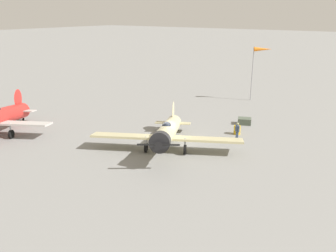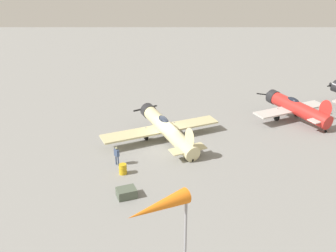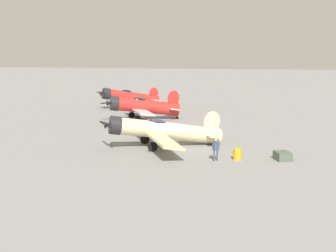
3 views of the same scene
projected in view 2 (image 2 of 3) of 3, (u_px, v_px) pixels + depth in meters
The scene contains 7 objects.
ground_plane at pixel (168, 143), 31.67m from camera, with size 400.00×400.00×0.00m, color gray.
airplane_foreground at pixel (166, 128), 31.60m from camera, with size 11.90×10.36×3.07m.
airplane_mid_apron at pixel (295, 107), 37.36m from camera, with size 9.93×8.54×3.60m.
ground_crew_mechanic at pixel (117, 154), 26.92m from camera, with size 0.50×0.48×1.67m.
equipment_crate at pixel (126, 193), 22.58m from camera, with size 1.64×1.49×0.65m.
fuel_drum at pixel (123, 169), 25.67m from camera, with size 0.66×0.66×0.86m.
windsock_mast at pixel (161, 212), 10.44m from camera, with size 2.17×1.75×6.87m.
Camera 2 is at (-0.04, 29.11, 12.59)m, focal length 34.23 mm.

